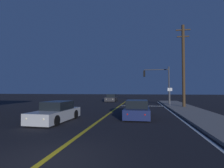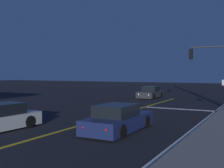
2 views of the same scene
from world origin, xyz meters
name	(u,v)px [view 2 (image 2 of 2)]	position (x,y,z in m)	size (l,w,h in m)	color
lane_line_center	(88,123)	(0.00, 10.32, 0.01)	(0.20, 35.09, 0.01)	gold
lane_line_edge_right	(188,133)	(5.69, 10.32, 0.01)	(0.16, 35.09, 0.01)	white
stop_bar	(180,109)	(2.97, 19.14, 0.01)	(5.94, 0.50, 0.01)	white
car_following_oncoming_charcoal	(150,93)	(-2.65, 27.65, 0.58)	(2.01, 4.57, 1.34)	#2D2D33
car_parked_curb_navy	(118,120)	(2.55, 9.13, 0.58)	(1.95, 4.75, 1.34)	navy
traffic_signal_near_right	(217,64)	(5.40, 21.44, 3.62)	(3.68, 0.28, 5.44)	#38383D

